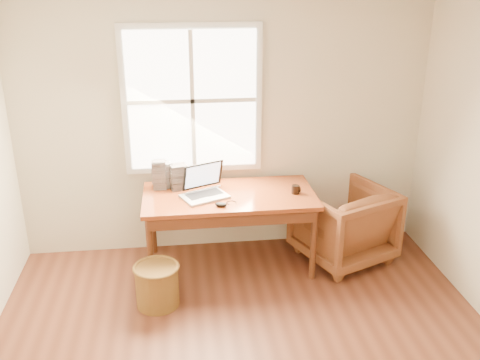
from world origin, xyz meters
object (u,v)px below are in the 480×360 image
object	(u,v)px
wicker_stool	(157,286)
cd_stack_a	(165,175)
armchair	(343,223)
coffee_mug	(295,189)
laptop	(204,181)
desk	(229,196)

from	to	relation	value
wicker_stool	cd_stack_a	world-z (taller)	cd_stack_a
armchair	cd_stack_a	distance (m)	1.80
wicker_stool	coffee_mug	size ratio (longest dim) A/B	4.56
coffee_mug	laptop	bearing A→B (deg)	162.19
wicker_stool	coffee_mug	world-z (taller)	coffee_mug
armchair	cd_stack_a	bearing A→B (deg)	-30.99
desk	wicker_stool	bearing A→B (deg)	-139.24
wicker_stool	coffee_mug	distance (m)	1.53
wicker_stool	laptop	distance (m)	1.01
desk	coffee_mug	size ratio (longest dim) A/B	19.92
desk	armchair	distance (m)	1.18
desk	coffee_mug	bearing A→B (deg)	-5.78
wicker_stool	cd_stack_a	bearing A→B (deg)	83.31
armchair	cd_stack_a	xyz separation A→B (m)	(-1.71, 0.24, 0.50)
armchair	laptop	size ratio (longest dim) A/B	1.84
armchair	laptop	xyz separation A→B (m)	(-1.36, -0.05, 0.53)
wicker_stool	cd_stack_a	xyz separation A→B (m)	(0.10, 0.83, 0.69)
coffee_mug	armchair	bearing A→B (deg)	-10.28
cd_stack_a	laptop	bearing A→B (deg)	-40.04
wicker_stool	laptop	world-z (taller)	laptop
coffee_mug	cd_stack_a	size ratio (longest dim) A/B	0.32
desk	coffee_mug	world-z (taller)	coffee_mug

